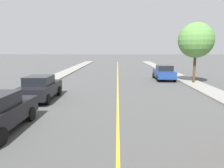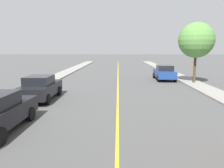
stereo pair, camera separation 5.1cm
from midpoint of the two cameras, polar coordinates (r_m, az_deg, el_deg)
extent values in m
cube|color=gold|center=(18.79, 1.42, -0.94)|extent=(0.12, 74.93, 0.01)
cube|color=gray|center=(20.10, -19.47, -0.62)|extent=(1.88, 74.93, 0.14)
cube|color=gray|center=(20.10, 22.31, -0.78)|extent=(1.88, 74.93, 0.14)
cylinder|color=black|center=(10.92, -20.57, -7.32)|extent=(0.23, 0.64, 0.64)
cylinder|color=black|center=(8.65, -27.28, -12.15)|extent=(0.23, 0.64, 0.64)
cube|color=black|center=(15.09, -18.21, -1.32)|extent=(1.86, 4.33, 0.72)
cube|color=black|center=(14.79, -18.61, 0.95)|extent=(1.56, 1.96, 0.55)
cylinder|color=black|center=(16.68, -19.40, -1.67)|extent=(0.23, 0.64, 0.64)
cylinder|color=black|center=(16.15, -13.71, -1.75)|extent=(0.23, 0.64, 0.64)
cylinder|color=black|center=(14.27, -23.17, -3.67)|extent=(0.23, 0.64, 0.64)
cylinder|color=black|center=(13.65, -16.61, -3.86)|extent=(0.23, 0.64, 0.64)
cube|color=navy|center=(24.05, 13.31, 2.68)|extent=(1.91, 4.35, 0.72)
cube|color=black|center=(23.78, 13.47, 4.14)|extent=(1.58, 1.97, 0.55)
cylinder|color=black|center=(25.24, 10.77, 2.24)|extent=(0.24, 0.65, 0.64)
cylinder|color=black|center=(25.57, 14.55, 2.19)|extent=(0.24, 0.65, 0.64)
cylinder|color=black|center=(22.63, 11.85, 1.41)|extent=(0.24, 0.65, 0.64)
cylinder|color=black|center=(23.00, 16.04, 1.37)|extent=(0.24, 0.65, 0.64)
cylinder|color=#4C3823|center=(22.11, 20.65, 3.93)|extent=(0.24, 0.24, 2.74)
sphere|color=#568E42|center=(22.05, 21.04, 10.66)|extent=(3.27, 3.27, 3.27)
camera|label=1|loc=(0.03, -90.10, -0.02)|focal=35.00mm
camera|label=2|loc=(0.03, 89.90, 0.02)|focal=35.00mm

